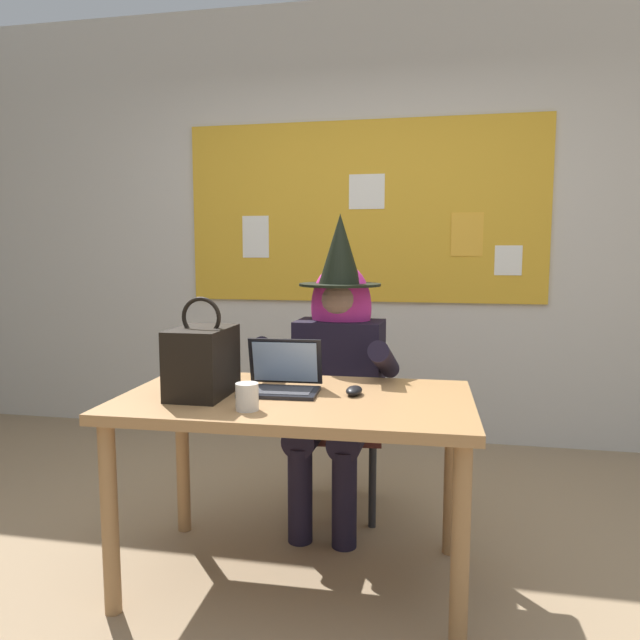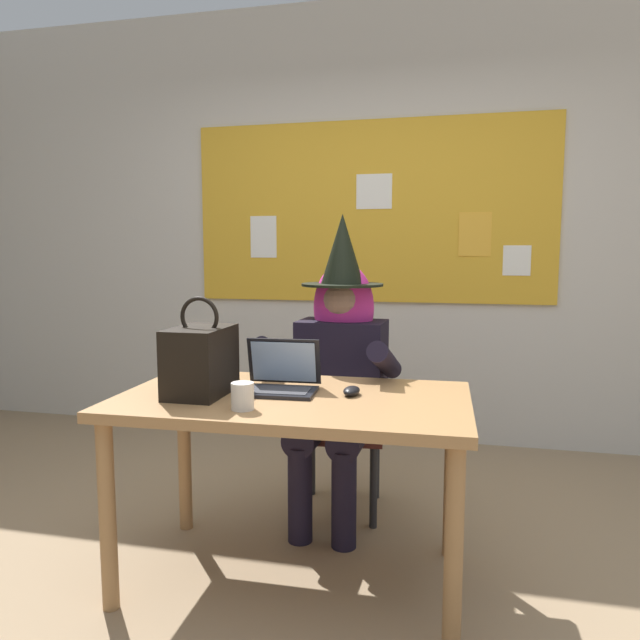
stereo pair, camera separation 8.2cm
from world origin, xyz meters
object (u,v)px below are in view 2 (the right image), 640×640
at_px(person_costumed, 339,357).
at_px(computer_mouse, 352,391).
at_px(coffee_mug, 243,396).
at_px(desk_main, 293,420).
at_px(laptop, 280,379).
at_px(chair_at_desk, 343,410).
at_px(handbag, 200,360).

xyz_separation_m(person_costumed, computer_mouse, (0.16, -0.56, -0.03)).
xyz_separation_m(computer_mouse, coffee_mug, (-0.33, -0.29, 0.03)).
bearing_deg(computer_mouse, person_costumed, 110.78).
height_order(desk_main, computer_mouse, computer_mouse).
bearing_deg(computer_mouse, desk_main, -160.10).
height_order(laptop, computer_mouse, laptop).
height_order(chair_at_desk, handbag, handbag).
xyz_separation_m(laptop, coffee_mug, (-0.05, -0.29, 0.00)).
bearing_deg(handbag, laptop, 23.87).
bearing_deg(chair_at_desk, laptop, -15.75).
bearing_deg(desk_main, laptop, 138.14).
xyz_separation_m(handbag, coffee_mug, (0.23, -0.17, -0.09)).
distance_m(person_costumed, coffee_mug, 0.87).
height_order(desk_main, handbag, handbag).
relative_size(person_costumed, handbag, 3.89).
xyz_separation_m(chair_at_desk, person_costumed, (0.01, -0.12, 0.29)).
bearing_deg(coffee_mug, desk_main, 62.75).
height_order(chair_at_desk, laptop, laptop).
distance_m(desk_main, coffee_mug, 0.29).
relative_size(laptop, handbag, 0.82).
xyz_separation_m(laptop, computer_mouse, (0.29, -0.01, -0.03)).
distance_m(desk_main, handbag, 0.42).
bearing_deg(computer_mouse, coffee_mug, -134.52).
height_order(computer_mouse, handbag, handbag).
height_order(person_costumed, coffee_mug, person_costumed).
distance_m(person_costumed, handbag, 0.80).
height_order(laptop, coffee_mug, laptop).
xyz_separation_m(desk_main, coffee_mug, (-0.12, -0.23, 0.14)).
relative_size(chair_at_desk, handbag, 2.34).
height_order(desk_main, laptop, laptop).
distance_m(desk_main, computer_mouse, 0.25).
relative_size(desk_main, computer_mouse, 12.90).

